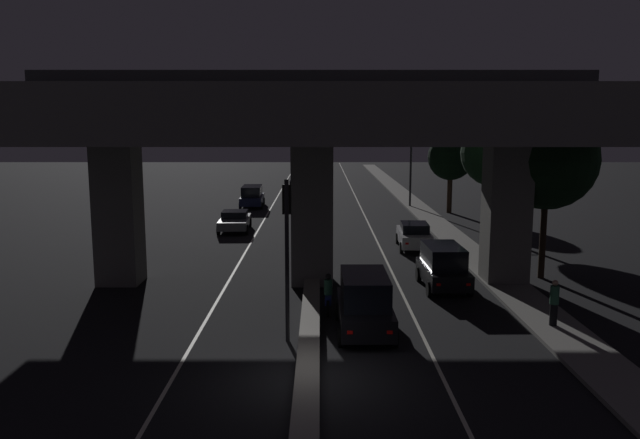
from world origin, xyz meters
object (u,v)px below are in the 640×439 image
at_px(car_white_third, 417,235).
at_px(car_grey_lead_oncoming, 238,220).
at_px(street_lamp, 410,152).
at_px(pedestrian_on_sidewalk, 558,303).
at_px(car_dark_red_third_oncoming, 301,187).
at_px(motorcycle_blue_filtering_near, 331,296).
at_px(car_dark_blue_second_oncoming, 255,196).
at_px(car_black_lead, 368,303).
at_px(car_black_second, 446,266).
at_px(traffic_light_left_of_median, 290,232).

relative_size(car_white_third, car_grey_lead_oncoming, 0.98).
bearing_deg(street_lamp, car_grey_lead_oncoming, -137.96).
bearing_deg(pedestrian_on_sidewalk, car_dark_red_third_oncoming, 103.80).
bearing_deg(motorcycle_blue_filtering_near, pedestrian_on_sidewalk, -102.33).
height_order(car_grey_lead_oncoming, car_dark_red_third_oncoming, car_grey_lead_oncoming).
bearing_deg(car_dark_blue_second_oncoming, car_black_lead, 11.20).
relative_size(street_lamp, pedestrian_on_sidewalk, 4.86).
height_order(car_black_second, motorcycle_blue_filtering_near, car_black_second).
distance_m(car_grey_lead_oncoming, pedestrian_on_sidewalk, 24.86).
bearing_deg(car_dark_red_third_oncoming, car_white_third, 16.15).
relative_size(car_black_second, car_dark_blue_second_oncoming, 0.85).
bearing_deg(traffic_light_left_of_median, car_dark_red_third_oncoming, 91.56).
bearing_deg(pedestrian_on_sidewalk, car_black_second, 116.98).
xyz_separation_m(street_lamp, pedestrian_on_sidewalk, (0.85, -32.42, -3.81)).
xyz_separation_m(car_grey_lead_oncoming, car_dark_red_third_oncoming, (3.51, 22.75, -0.00)).
bearing_deg(traffic_light_left_of_median, pedestrian_on_sidewalk, 6.78).
bearing_deg(car_black_lead, pedestrian_on_sidewalk, -87.46).
bearing_deg(motorcycle_blue_filtering_near, car_black_second, -53.39).
bearing_deg(car_white_third, traffic_light_left_of_median, 159.69).
bearing_deg(car_dark_blue_second_oncoming, car_dark_red_third_oncoming, 159.28).
height_order(car_white_third, car_dark_blue_second_oncoming, car_dark_blue_second_oncoming).
xyz_separation_m(car_grey_lead_oncoming, motorcycle_blue_filtering_near, (6.13, -18.41, -0.07)).
relative_size(traffic_light_left_of_median, car_dark_blue_second_oncoming, 1.14).
bearing_deg(car_grey_lead_oncoming, pedestrian_on_sidewalk, 32.45).
bearing_deg(pedestrian_on_sidewalk, car_white_third, 100.99).
bearing_deg(car_white_third, street_lamp, -3.61).
distance_m(traffic_light_left_of_median, motorcycle_blue_filtering_near, 4.63).
xyz_separation_m(car_white_third, pedestrian_on_sidewalk, (2.81, -14.47, 0.19)).
bearing_deg(car_grey_lead_oncoming, street_lamp, 129.88).
height_order(car_grey_lead_oncoming, motorcycle_blue_filtering_near, motorcycle_blue_filtering_near).
relative_size(car_white_third, car_dark_blue_second_oncoming, 0.94).
xyz_separation_m(car_dark_blue_second_oncoming, car_dark_red_third_oncoming, (3.64, 10.49, -0.26)).
bearing_deg(car_dark_red_third_oncoming, traffic_light_left_of_median, 2.52).
height_order(car_grey_lead_oncoming, car_dark_blue_second_oncoming, car_dark_blue_second_oncoming).
bearing_deg(car_black_second, car_dark_blue_second_oncoming, 21.84).
bearing_deg(car_black_lead, traffic_light_left_of_median, 106.11).
distance_m(traffic_light_left_of_median, car_black_lead, 3.82).
distance_m(car_grey_lead_oncoming, motorcycle_blue_filtering_near, 19.41).
bearing_deg(motorcycle_blue_filtering_near, street_lamp, -11.20).
relative_size(traffic_light_left_of_median, car_white_third, 1.22).
distance_m(traffic_light_left_of_median, car_grey_lead_oncoming, 22.29).
xyz_separation_m(car_white_third, car_grey_lead_oncoming, (-11.31, 5.99, -0.07)).
xyz_separation_m(street_lamp, car_black_lead, (-5.90, -32.76, -3.71)).
distance_m(car_black_second, car_white_third, 8.88).
bearing_deg(car_black_lead, car_white_third, -15.20).
xyz_separation_m(car_black_second, pedestrian_on_sidewalk, (2.85, -5.59, -0.03)).
bearing_deg(traffic_light_left_of_median, car_grey_lead_oncoming, 102.33).
xyz_separation_m(traffic_light_left_of_median, street_lamp, (8.56, 33.54, 1.08)).
relative_size(traffic_light_left_of_median, motorcycle_blue_filtering_near, 2.93).
relative_size(car_dark_red_third_oncoming, motorcycle_blue_filtering_near, 2.60).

